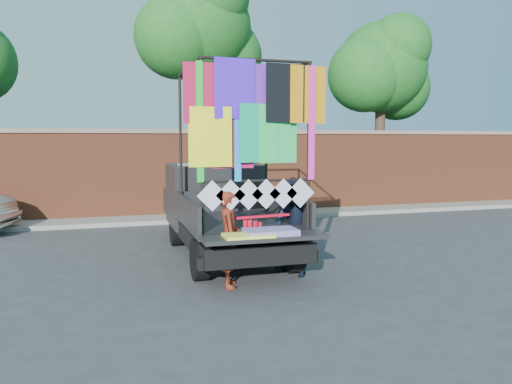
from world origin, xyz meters
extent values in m
plane|color=#38383A|center=(0.00, 0.00, 0.00)|extent=(90.00, 90.00, 0.00)
cube|color=#98482C|center=(0.00, 7.00, 1.25)|extent=(30.00, 0.35, 2.50)
cube|color=#896E60|center=(0.00, 7.00, 2.55)|extent=(30.00, 0.45, 0.12)
cube|color=gray|center=(0.00, 6.30, 0.06)|extent=(30.00, 1.20, 0.12)
cylinder|color=#38281C|center=(1.00, 8.20, 2.73)|extent=(0.36, 0.36, 5.46)
sphere|color=#1B601C|center=(1.00, 8.20, 5.85)|extent=(3.20, 3.20, 3.20)
sphere|color=#1B601C|center=(1.90, 8.60, 5.07)|extent=(2.40, 2.40, 2.40)
sphere|color=#1B601C|center=(0.20, 7.90, 5.46)|extent=(2.60, 2.60, 2.60)
cylinder|color=#38281C|center=(7.50, 8.20, 2.27)|extent=(0.36, 0.36, 4.55)
sphere|color=#1B601C|center=(7.50, 8.20, 4.88)|extent=(3.20, 3.20, 3.20)
sphere|color=#1B601C|center=(8.40, 8.60, 4.23)|extent=(2.40, 2.40, 2.40)
sphere|color=#1B601C|center=(6.70, 7.90, 4.55)|extent=(2.60, 2.60, 2.60)
sphere|color=#1B601C|center=(7.80, 7.60, 5.52)|extent=(2.20, 2.20, 2.20)
cylinder|color=black|center=(-0.57, 2.94, 0.35)|extent=(0.23, 0.70, 0.70)
cylinder|color=black|center=(-0.57, 0.10, 0.35)|extent=(0.23, 0.70, 0.70)
cylinder|color=black|center=(1.08, 2.94, 0.35)|extent=(0.23, 0.70, 0.70)
cylinder|color=black|center=(1.08, 0.10, 0.35)|extent=(0.23, 0.70, 0.70)
cube|color=black|center=(0.26, 1.47, 0.53)|extent=(1.79, 4.43, 0.32)
cube|color=black|center=(0.26, 0.68, 0.82)|extent=(1.90, 2.43, 0.11)
cube|color=black|center=(-0.67, 0.68, 1.06)|extent=(0.06, 2.43, 0.47)
cube|color=black|center=(1.19, 0.68, 1.06)|extent=(0.06, 2.43, 0.47)
cube|color=black|center=(0.26, 1.87, 1.06)|extent=(1.90, 0.06, 0.47)
cube|color=black|center=(0.26, 2.89, 1.11)|extent=(1.90, 1.69, 1.32)
cube|color=#8C9EAD|center=(0.26, 2.42, 1.53)|extent=(1.69, 0.06, 0.58)
cube|color=#8C9EAD|center=(0.26, 3.68, 1.32)|extent=(1.69, 0.11, 0.74)
cube|color=black|center=(0.26, 4.05, 0.84)|extent=(1.85, 0.95, 0.58)
cube|color=black|center=(0.26, -0.80, 0.84)|extent=(1.90, 0.58, 0.06)
cube|color=black|center=(0.26, -0.56, 0.44)|extent=(1.95, 0.16, 0.19)
cylinder|color=black|center=(-0.61, -0.43, 2.20)|extent=(0.05, 0.05, 2.64)
cylinder|color=black|center=(-0.61, 1.78, 2.20)|extent=(0.05, 0.05, 2.64)
cylinder|color=black|center=(1.12, -0.43, 2.20)|extent=(0.05, 0.05, 2.64)
cylinder|color=black|center=(1.12, 1.78, 2.20)|extent=(0.05, 0.05, 2.64)
cylinder|color=black|center=(0.26, -0.43, 3.51)|extent=(1.79, 0.05, 0.05)
cylinder|color=black|center=(0.26, 1.78, 3.51)|extent=(1.79, 0.05, 0.05)
cylinder|color=black|center=(-0.61, 0.68, 3.51)|extent=(0.05, 2.27, 0.05)
cylinder|color=black|center=(1.12, 0.68, 3.51)|extent=(0.05, 2.27, 0.05)
cylinder|color=black|center=(0.26, -0.43, 1.67)|extent=(1.79, 0.04, 0.04)
cube|color=#C91744|center=(-0.53, -0.45, 3.04)|extent=(0.65, 0.02, 0.90)
cube|color=#4D1CFF|center=(-0.14, -0.50, 3.04)|extent=(0.65, 0.02, 0.90)
cube|color=#6925BC|center=(0.26, -0.45, 3.04)|extent=(0.65, 0.02, 0.90)
cube|color=black|center=(0.65, -0.50, 3.04)|extent=(0.65, 0.02, 0.90)
cube|color=orange|center=(1.05, -0.45, 3.04)|extent=(0.65, 0.02, 0.90)
cube|color=#FCFF1A|center=(-0.53, -0.50, 2.35)|extent=(0.65, 0.02, 0.90)
cube|color=#CE1650|center=(-0.14, -0.45, 2.35)|extent=(0.65, 0.02, 0.90)
cube|color=#0CB173|center=(0.26, -0.50, 2.35)|extent=(0.65, 0.02, 0.90)
cube|color=#26DA5B|center=(0.65, -0.45, 2.35)|extent=(0.65, 0.02, 0.90)
cube|color=green|center=(-0.64, -0.47, 2.56)|extent=(0.11, 0.01, 1.79)
cube|color=#FF2AB2|center=(1.15, -0.47, 2.56)|extent=(0.11, 0.01, 1.79)
cube|color=#1B8DF7|center=(-0.06, -0.47, 2.56)|extent=(0.11, 0.01, 1.79)
cube|color=white|center=(-0.46, -0.46, 1.46)|extent=(0.48, 0.01, 0.48)
cube|color=white|center=(-0.17, -0.46, 1.46)|extent=(0.48, 0.01, 0.48)
cube|color=white|center=(0.11, -0.46, 1.46)|extent=(0.48, 0.01, 0.48)
cube|color=white|center=(0.40, -0.46, 1.46)|extent=(0.48, 0.01, 0.48)
cube|color=white|center=(0.69, -0.46, 1.46)|extent=(0.48, 0.01, 0.48)
cube|color=white|center=(0.98, -0.46, 1.46)|extent=(0.48, 0.01, 0.48)
cube|color=#D8306A|center=(0.36, -0.80, 0.92)|extent=(0.79, 0.47, 0.08)
cube|color=#FFF850|center=(-0.01, -0.88, 0.90)|extent=(0.74, 0.42, 0.04)
imported|color=maroon|center=(-0.18, -0.38, 0.77)|extent=(0.46, 0.62, 1.55)
imported|color=black|center=(1.03, -0.06, 0.83)|extent=(0.89, 0.99, 1.67)
cube|color=red|center=(0.42, -0.22, 1.07)|extent=(0.96, 0.19, 0.04)
cube|color=red|center=(0.12, -0.24, 0.76)|extent=(0.06, 0.02, 0.56)
cube|color=red|center=(0.20, -0.24, 0.74)|extent=(0.06, 0.02, 0.56)
cube|color=red|center=(0.28, -0.24, 0.72)|extent=(0.06, 0.02, 0.56)
cube|color=red|center=(0.36, -0.24, 0.70)|extent=(0.06, 0.02, 0.56)
camera|label=1|loc=(-1.99, -7.86, 2.31)|focal=35.00mm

